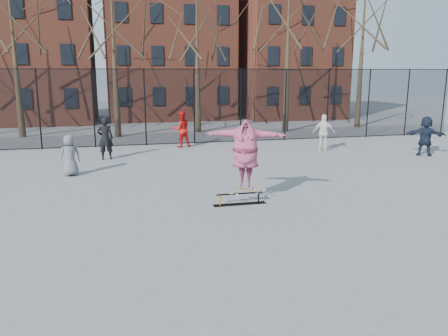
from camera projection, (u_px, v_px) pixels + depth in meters
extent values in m
plane|color=slate|center=(234.00, 224.00, 11.16)|extent=(100.00, 100.00, 0.00)
cube|color=black|center=(240.00, 204.00, 12.86)|extent=(1.58, 0.24, 0.01)
cylinder|color=orange|center=(220.00, 200.00, 12.69)|extent=(0.04, 0.04, 0.33)
cylinder|color=black|center=(259.00, 198.00, 12.96)|extent=(0.04, 0.04, 0.33)
cylinder|color=black|center=(240.00, 194.00, 12.79)|extent=(1.39, 0.04, 0.04)
imported|color=#5B3586|center=(245.00, 156.00, 12.59)|extent=(2.49, 1.48, 1.96)
imported|color=#5D5D61|center=(70.00, 155.00, 16.23)|extent=(0.88, 0.72, 1.55)
imported|color=black|center=(105.00, 138.00, 19.26)|extent=(0.70, 0.47, 1.88)
imported|color=#B81210|center=(181.00, 129.00, 22.44)|extent=(1.01, 0.85, 1.86)
imported|color=silver|center=(324.00, 133.00, 21.38)|extent=(1.14, 0.85, 1.80)
imported|color=#171F2E|center=(426.00, 136.00, 20.14)|extent=(1.68, 1.49, 1.84)
cylinder|color=black|center=(39.00, 109.00, 21.58)|extent=(0.07, 0.07, 4.00)
cylinder|color=black|center=(93.00, 108.00, 22.17)|extent=(0.07, 0.07, 4.00)
cylinder|color=black|center=(145.00, 107.00, 22.76)|extent=(0.07, 0.07, 4.00)
cylinder|color=black|center=(194.00, 107.00, 23.35)|extent=(0.07, 0.07, 4.00)
cylinder|color=black|center=(241.00, 106.00, 23.94)|extent=(0.07, 0.07, 4.00)
cylinder|color=black|center=(285.00, 105.00, 24.53)|extent=(0.07, 0.07, 4.00)
cylinder|color=black|center=(328.00, 104.00, 25.12)|extent=(0.07, 0.07, 4.00)
cylinder|color=black|center=(368.00, 103.00, 25.71)|extent=(0.07, 0.07, 4.00)
cylinder|color=black|center=(407.00, 103.00, 26.30)|extent=(0.07, 0.07, 4.00)
cylinder|color=black|center=(444.00, 102.00, 26.89)|extent=(0.07, 0.07, 4.00)
cube|color=black|center=(172.00, 107.00, 23.08)|extent=(34.00, 0.01, 4.00)
cylinder|color=black|center=(171.00, 69.00, 22.66)|extent=(34.00, 0.04, 0.04)
cone|color=black|center=(18.00, 98.00, 25.64)|extent=(0.40, 0.40, 4.62)
cone|color=black|center=(114.00, 98.00, 25.65)|extent=(0.40, 0.40, 4.62)
cone|color=black|center=(202.00, 96.00, 28.14)|extent=(0.40, 0.40, 4.62)
cone|color=black|center=(289.00, 96.00, 28.15)|extent=(0.40, 0.40, 4.62)
cone|color=black|center=(356.00, 94.00, 30.63)|extent=(0.40, 0.40, 4.62)
cube|color=brown|center=(29.00, 42.00, 32.52)|extent=(9.00, 7.00, 12.00)
cube|color=brown|center=(170.00, 37.00, 34.79)|extent=(10.00, 7.00, 13.00)
cube|color=brown|center=(287.00, 52.00, 37.28)|extent=(8.00, 7.00, 11.00)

